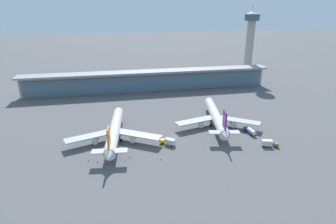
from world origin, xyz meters
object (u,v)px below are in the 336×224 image
at_px(airliner_left_stand, 115,131).
at_px(safety_cone_delta, 98,161).
at_px(control_tower, 250,40).
at_px(safety_cone_bravo, 88,161).
at_px(service_truck_by_tail_grey, 111,149).
at_px(safety_cone_charlie, 161,159).
at_px(service_truck_under_wing_blue, 250,131).
at_px(safety_cone_alpha, 130,157).
at_px(safety_cone_echo, 113,158).
at_px(service_truck_mid_apron_olive, 269,143).
at_px(service_truck_near_nose_yellow, 168,142).
at_px(airliner_centre_stand, 216,117).

relative_size(airliner_left_stand, safety_cone_delta, 82.60).
xyz_separation_m(control_tower, safety_cone_bravo, (-126.92, -115.82, -33.30)).
height_order(service_truck_by_tail_grey, safety_cone_charlie, service_truck_by_tail_grey).
bearing_deg(service_truck_by_tail_grey, control_tower, 42.67).
xyz_separation_m(service_truck_by_tail_grey, control_tower, (117.54, 108.36, 32.74)).
distance_m(service_truck_under_wing_blue, safety_cone_delta, 74.70).
distance_m(airliner_left_stand, control_tower, 154.42).
bearing_deg(safety_cone_charlie, control_tower, 51.01).
distance_m(service_truck_under_wing_blue, safety_cone_alpha, 61.71).
relative_size(safety_cone_bravo, safety_cone_echo, 1.00).
xyz_separation_m(service_truck_mid_apron_olive, safety_cone_alpha, (-62.26, 2.30, -1.37)).
distance_m(safety_cone_bravo, safety_cone_echo, 9.94).
bearing_deg(control_tower, service_truck_near_nose_yellow, -130.35).
distance_m(safety_cone_bravo, safety_cone_charlie, 29.60).
xyz_separation_m(airliner_left_stand, airliner_centre_stand, (53.07, 7.40, 0.00)).
distance_m(service_truck_under_wing_blue, safety_cone_bravo, 78.08).
bearing_deg(service_truck_by_tail_grey, safety_cone_delta, -122.69).
distance_m(safety_cone_charlie, safety_cone_echo, 19.87).
bearing_deg(service_truck_under_wing_blue, airliner_centre_stand, 133.11).
height_order(service_truck_mid_apron_olive, service_truck_by_tail_grey, service_truck_mid_apron_olive).
xyz_separation_m(airliner_centre_stand, control_tower, (62.55, 90.83, 28.77)).
bearing_deg(safety_cone_delta, service_truck_by_tail_grey, 57.31).
relative_size(airliner_centre_stand, service_truck_mid_apron_olive, 7.52).
bearing_deg(safety_cone_echo, service_truck_under_wing_blue, 9.49).
relative_size(service_truck_under_wing_blue, safety_cone_charlie, 12.51).
bearing_deg(service_truck_by_tail_grey, airliner_left_stand, 79.27).
height_order(service_truck_by_tail_grey, safety_cone_echo, service_truck_by_tail_grey).
height_order(service_truck_by_tail_grey, safety_cone_delta, service_truck_by_tail_grey).
height_order(safety_cone_alpha, safety_cone_bravo, same).
relative_size(service_truck_by_tail_grey, safety_cone_delta, 4.75).
bearing_deg(safety_cone_delta, safety_cone_bravo, 157.95).
xyz_separation_m(safety_cone_charlie, safety_cone_echo, (-19.25, 4.90, 0.00)).
bearing_deg(control_tower, service_truck_by_tail_grey, -137.33).
distance_m(control_tower, safety_cone_charlie, 158.87).
xyz_separation_m(airliner_centre_stand, safety_cone_delta, (-60.73, -26.46, -4.53)).
xyz_separation_m(airliner_left_stand, safety_cone_bravo, (-11.31, -17.59, -4.53)).
bearing_deg(safety_cone_charlie, airliner_left_stand, 128.47).
distance_m(control_tower, safety_cone_bravo, 175.02).
height_order(airliner_centre_stand, safety_cone_delta, airliner_centre_stand).
xyz_separation_m(airliner_centre_stand, service_truck_under_wing_blue, (12.88, -13.76, -3.14)).
xyz_separation_m(airliner_left_stand, service_truck_near_nose_yellow, (23.76, -9.89, -3.16)).
relative_size(airliner_centre_stand, service_truck_by_tail_grey, 17.30).
bearing_deg(airliner_left_stand, safety_cone_alpha, -73.52).
bearing_deg(safety_cone_alpha, airliner_left_stand, 106.48).
bearing_deg(service_truck_by_tail_grey, safety_cone_echo, -85.80).
distance_m(service_truck_near_nose_yellow, service_truck_by_tail_grey, 25.70).
bearing_deg(service_truck_mid_apron_olive, control_tower, 68.05).
xyz_separation_m(airliner_centre_stand, safety_cone_bravo, (-64.38, -24.99, -4.53)).
bearing_deg(service_truck_near_nose_yellow, safety_cone_charlie, -114.99).
height_order(airliner_centre_stand, service_truck_by_tail_grey, airliner_centre_stand).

